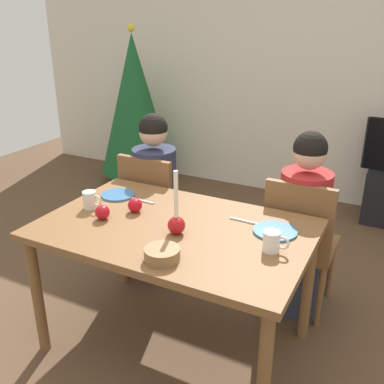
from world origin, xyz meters
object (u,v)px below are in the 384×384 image
at_px(chair_right, 300,239).
at_px(apple_by_left_plate, 135,205).
at_px(candle_centerpiece, 176,221).
at_px(chair_left, 153,207).
at_px(bowl_walnuts, 162,254).
at_px(mug_left, 90,200).
at_px(mug_right, 272,241).
at_px(christmas_tree, 135,105).
at_px(plate_right, 275,231).
at_px(person_left_child, 156,198).
at_px(dining_table, 175,240).
at_px(plate_left, 118,195).
at_px(person_right_child, 302,228).
at_px(apple_near_candle, 102,212).

distance_m(chair_right, apple_by_left_plate, 1.01).
height_order(chair_right, candle_centerpiece, candle_centerpiece).
distance_m(chair_left, bowl_walnuts, 1.15).
height_order(mug_left, bowl_walnuts, mug_left).
bearing_deg(bowl_walnuts, candle_centerpiece, 104.76).
xyz_separation_m(mug_right, apple_by_left_plate, (-0.81, 0.07, -0.01)).
xyz_separation_m(mug_left, bowl_walnuts, (0.65, -0.30, -0.02)).
distance_m(christmas_tree, plate_right, 2.91).
relative_size(chair_right, person_left_child, 0.77).
bearing_deg(candle_centerpiece, dining_table, 126.90).
distance_m(chair_right, mug_left, 1.26).
xyz_separation_m(dining_table, mug_left, (-0.53, -0.02, 0.13)).
bearing_deg(christmas_tree, chair_right, -34.58).
bearing_deg(person_left_child, chair_left, -90.00).
relative_size(christmas_tree, plate_left, 8.37).
distance_m(candle_centerpiece, bowl_walnuts, 0.26).
bearing_deg(chair_left, apple_by_left_plate, -67.10).
xyz_separation_m(candle_centerpiece, mug_right, (0.48, 0.05, -0.02)).
relative_size(person_right_child, plate_right, 5.22).
distance_m(plate_right, mug_left, 1.04).
distance_m(dining_table, chair_right, 0.82).
xyz_separation_m(person_left_child, candle_centerpiece, (0.56, -0.70, 0.25)).
bearing_deg(plate_left, dining_table, -21.88).
bearing_deg(plate_right, candle_centerpiece, -151.49).
bearing_deg(christmas_tree, plate_left, -58.70).
bearing_deg(plate_left, bowl_walnuts, -39.92).
bearing_deg(apple_by_left_plate, plate_left, 146.91).
distance_m(person_right_child, candle_centerpiece, 0.88).
bearing_deg(person_right_child, plate_right, -94.63).
relative_size(mug_left, apple_by_left_plate, 1.52).
height_order(christmas_tree, bowl_walnuts, christmas_tree).
distance_m(person_left_child, mug_right, 1.25).
relative_size(chair_right, plate_right, 4.01).
distance_m(candle_centerpiece, plate_right, 0.50).
distance_m(plate_right, apple_by_left_plate, 0.78).
relative_size(person_right_child, mug_right, 9.34).
bearing_deg(bowl_walnuts, christmas_tree, 126.25).
bearing_deg(plate_right, chair_right, 85.02).
height_order(dining_table, apple_near_candle, apple_near_candle).
relative_size(chair_left, plate_right, 4.01).
bearing_deg(dining_table, bowl_walnuts, -70.13).
distance_m(plate_left, plate_right, 0.99).
height_order(plate_right, bowl_walnuts, bowl_walnuts).
height_order(person_left_child, apple_near_candle, person_left_child).
bearing_deg(mug_right, person_right_child, 90.42).
bearing_deg(chair_left, plate_left, -88.95).
xyz_separation_m(dining_table, apple_near_candle, (-0.39, -0.10, 0.12)).
xyz_separation_m(chair_left, mug_left, (-0.02, -0.62, 0.29)).
relative_size(candle_centerpiece, plate_left, 1.66).
height_order(chair_left, chair_right, same).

